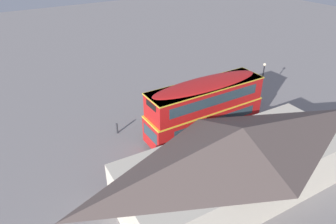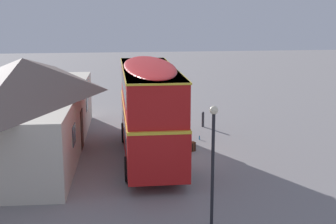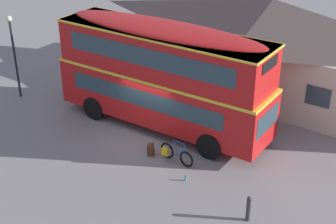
{
  "view_description": "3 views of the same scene",
  "coord_description": "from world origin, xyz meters",
  "views": [
    {
      "loc": [
        13.74,
        17.43,
        14.29
      ],
      "look_at": [
        2.07,
        -1.26,
        1.59
      ],
      "focal_mm": 32.5,
      "sensor_mm": 36.0,
      "label": 1
    },
    {
      "loc": [
        -22.31,
        3.12,
        7.27
      ],
      "look_at": [
        0.66,
        0.1,
        2.21
      ],
      "focal_mm": 50.38,
      "sensor_mm": 36.0,
      "label": 2
    },
    {
      "loc": [
        10.91,
        -15.22,
        10.84
      ],
      "look_at": [
        1.15,
        -0.17,
        1.57
      ],
      "focal_mm": 52.21,
      "sensor_mm": 36.0,
      "label": 3
    }
  ],
  "objects": [
    {
      "name": "touring_bicycle",
      "position": [
        2.12,
        -1.13,
        0.37
      ],
      "size": [
        1.68,
        0.46,
        1.03
      ],
      "color": "black",
      "rests_on": "ground"
    },
    {
      "name": "kerb_bollard",
      "position": [
        6.1,
        -2.85,
        0.5
      ],
      "size": [
        0.16,
        0.16,
        0.97
      ],
      "color": "#333338",
      "rests_on": "ground"
    },
    {
      "name": "ground_plane",
      "position": [
        0.0,
        0.0,
        0.0
      ],
      "size": [
        120.0,
        120.0,
        0.0
      ],
      "primitive_type": "plane",
      "color": "gray"
    },
    {
      "name": "pub_building",
      "position": [
        2.4,
        7.35,
        2.48
      ],
      "size": [
        15.5,
        6.75,
        4.85
      ],
      "color": "beige",
      "rests_on": "ground"
    },
    {
      "name": "double_decker_bus",
      "position": [
        0.07,
        1.09,
        2.64
      ],
      "size": [
        10.0,
        2.75,
        4.79
      ],
      "color": "black",
      "rests_on": "ground"
    },
    {
      "name": "water_bottle_blue_sports",
      "position": [
        3.16,
        -2.04,
        0.11
      ],
      "size": [
        0.07,
        0.07,
        0.23
      ],
      "color": "#338CBF",
      "rests_on": "ground"
    },
    {
      "name": "street_lamp",
      "position": [
        -7.84,
        -0.27,
        2.65
      ],
      "size": [
        0.28,
        0.28,
        4.24
      ],
      "color": "black",
      "rests_on": "ground"
    },
    {
      "name": "backpack_on_ground",
      "position": [
        1.0,
        -1.23,
        0.28
      ],
      "size": [
        0.36,
        0.37,
        0.54
      ],
      "color": "#592D19",
      "rests_on": "ground"
    }
  ]
}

